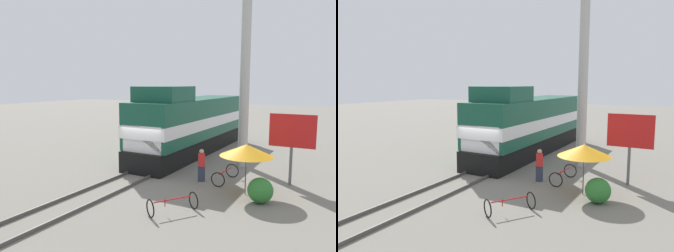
% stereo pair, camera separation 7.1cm
% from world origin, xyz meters
% --- Properties ---
extents(ground_plane, '(120.00, 120.00, 0.00)m').
position_xyz_m(ground_plane, '(0.00, 0.00, 0.00)').
color(ground_plane, slate).
extents(rail_near, '(0.08, 28.46, 0.15)m').
position_xyz_m(rail_near, '(-0.72, 0.00, 0.07)').
color(rail_near, '#4C4742').
rests_on(rail_near, ground_plane).
extents(rail_far, '(0.08, 28.46, 0.15)m').
position_xyz_m(rail_far, '(0.72, 0.00, 0.07)').
color(rail_far, '#4C4742').
rests_on(rail_far, ground_plane).
extents(locomotive, '(2.89, 13.30, 4.65)m').
position_xyz_m(locomotive, '(0.00, 5.31, 2.04)').
color(locomotive, black).
rests_on(locomotive, ground_plane).
extents(utility_pole, '(1.80, 0.56, 11.14)m').
position_xyz_m(utility_pole, '(4.12, 3.75, 5.60)').
color(utility_pole, '#B2B2AD').
rests_on(utility_pole, ground_plane).
extents(vendor_umbrella, '(2.29, 2.29, 2.22)m').
position_xyz_m(vendor_umbrella, '(5.68, -1.05, 1.96)').
color(vendor_umbrella, '#4C4C4C').
rests_on(vendor_umbrella, ground_plane).
extents(billboard_sign, '(2.10, 0.12, 3.40)m').
position_xyz_m(billboard_sign, '(7.18, 1.30, 2.46)').
color(billboard_sign, '#595959').
rests_on(billboard_sign, ground_plane).
extents(shrub_cluster, '(1.04, 1.04, 1.04)m').
position_xyz_m(shrub_cluster, '(6.51, -1.79, 0.52)').
color(shrub_cluster, '#2D722D').
rests_on(shrub_cluster, ground_plane).
extents(person_bystander, '(0.34, 0.34, 1.63)m').
position_xyz_m(person_bystander, '(3.26, -0.27, 0.88)').
color(person_bystander, '#2D3347').
rests_on(person_bystander, ground_plane).
extents(bicycle, '(0.79, 1.93, 0.70)m').
position_xyz_m(bicycle, '(4.32, 0.22, 0.36)').
color(bicycle, black).
rests_on(bicycle, ground_plane).
extents(bicycle_spare, '(1.61, 1.93, 0.68)m').
position_xyz_m(bicycle_spare, '(3.91, -4.47, 0.35)').
color(bicycle_spare, black).
rests_on(bicycle_spare, ground_plane).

